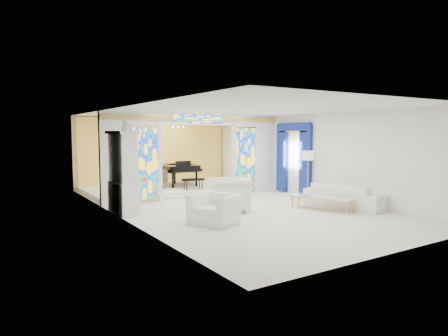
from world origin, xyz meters
TOP-DOWN VIEW (x-y plane):
  - floor at (0.00, 0.00)m, footprint 12.00×12.00m
  - ceiling at (0.00, 0.00)m, footprint 7.00×12.00m
  - wall_back at (0.00, 6.00)m, footprint 7.00×0.02m
  - wall_front at (0.00, -6.00)m, footprint 7.00×0.02m
  - wall_left at (-3.50, 0.00)m, footprint 0.02×12.00m
  - wall_right at (3.50, 0.00)m, footprint 0.02×12.00m
  - partition_wall at (0.00, 2.00)m, footprint 7.00×0.22m
  - stained_glass_left at (-2.03, 1.89)m, footprint 0.90×0.04m
  - stained_glass_right at (2.03, 1.89)m, footprint 0.90×0.04m
  - stained_glass_transom at (0.00, 1.89)m, footprint 2.00×0.04m
  - alcove_platform at (0.00, 4.10)m, footprint 6.80×3.80m
  - gold_curtain_back at (0.00, 5.88)m, footprint 6.70×0.10m
  - chandelier at (0.20, 4.00)m, footprint 0.48×0.48m
  - blue_drapes at (3.40, 0.70)m, footprint 0.14×1.85m
  - china_cabinet at (-3.22, 0.60)m, footprint 0.56×1.46m
  - armchair_left at (-1.67, -1.99)m, footprint 1.40×1.48m
  - armchair_right at (-0.49, -0.83)m, footprint 1.41×1.39m
  - sofa at (2.95, -2.21)m, footprint 1.44×2.65m
  - side_table at (-1.31, -1.04)m, footprint 0.57×0.57m
  - vase at (-1.31, -1.04)m, footprint 0.20×0.20m
  - coffee_table at (1.96, -2.18)m, footprint 1.20×1.94m
  - floor_lamp at (3.20, -0.29)m, footprint 0.42×0.42m
  - grand_piano at (0.36, 4.22)m, footprint 1.67×2.58m
  - tv_console at (-0.80, 3.67)m, footprint 0.64×0.48m

SIDE VIEW (x-z plane):
  - floor at x=0.00m, z-range 0.00..0.00m
  - alcove_platform at x=0.00m, z-range 0.00..0.18m
  - sofa at x=2.95m, z-range 0.00..0.73m
  - armchair_left at x=-1.67m, z-range 0.00..0.76m
  - coffee_table at x=1.96m, z-range 0.17..0.59m
  - side_table at x=-1.31m, z-range 0.09..0.70m
  - armchair_right at x=-0.49m, z-range 0.00..1.00m
  - tv_console at x=-0.80m, z-range 0.28..0.97m
  - vase at x=-1.31m, z-range 0.61..0.80m
  - grand_piano at x=0.36m, z-range 0.36..1.39m
  - china_cabinet at x=-3.22m, z-range -0.19..2.53m
  - stained_glass_left at x=-2.03m, z-range 0.10..2.50m
  - stained_glass_right at x=2.03m, z-range 0.10..2.50m
  - floor_lamp at x=3.20m, z-range 0.60..2.28m
  - wall_back at x=0.00m, z-range 0.00..3.00m
  - wall_front at x=0.00m, z-range 0.00..3.00m
  - wall_left at x=-3.50m, z-range 0.00..3.00m
  - wall_right at x=3.50m, z-range 0.00..3.00m
  - gold_curtain_back at x=0.00m, z-range 0.05..2.95m
  - blue_drapes at x=3.40m, z-range 0.25..2.90m
  - partition_wall at x=0.00m, z-range 0.15..3.15m
  - chandelier at x=0.20m, z-range 2.40..2.70m
  - stained_glass_transom at x=0.00m, z-range 2.65..2.99m
  - ceiling at x=0.00m, z-range 2.99..3.01m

